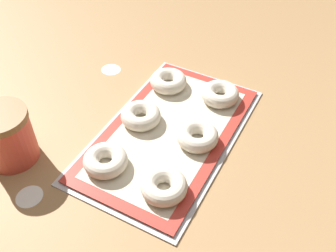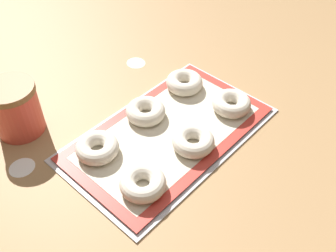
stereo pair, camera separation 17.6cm
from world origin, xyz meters
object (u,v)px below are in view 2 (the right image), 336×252
at_px(baking_tray, 168,133).
at_px(flour_canister, 15,109).
at_px(bagel_back_center, 146,111).
at_px(bagel_front_left, 143,183).
at_px(bagel_front_right, 231,104).
at_px(bagel_front_center, 193,141).
at_px(bagel_back_right, 184,82).
at_px(bagel_back_left, 97,148).

bearing_deg(baking_tray, flour_canister, 129.40).
relative_size(baking_tray, bagel_back_center, 5.17).
distance_m(bagel_front_left, bagel_front_right, 0.35).
distance_m(bagel_front_center, bagel_front_right, 0.17).
distance_m(baking_tray, bagel_front_left, 0.19).
relative_size(bagel_front_center, bagel_back_right, 1.00).
bearing_deg(bagel_front_right, bagel_back_center, 140.22).
height_order(bagel_back_center, flour_canister, flour_canister).
height_order(bagel_front_left, bagel_front_center, same).
xyz_separation_m(bagel_front_left, bagel_front_right, (0.34, 0.01, 0.00)).
bearing_deg(bagel_front_left, bagel_front_center, -0.03).
bearing_deg(bagel_back_left, bagel_front_center, -41.99).
relative_size(bagel_front_right, bagel_back_center, 1.00).
xyz_separation_m(bagel_front_center, flour_canister, (-0.24, 0.37, 0.04)).
distance_m(bagel_front_right, bagel_back_left, 0.37).
bearing_deg(bagel_front_right, baking_tray, 159.34).
bearing_deg(bagel_back_center, bagel_back_right, 1.73).
xyz_separation_m(bagel_front_right, bagel_back_left, (-0.34, 0.14, 0.00)).
distance_m(bagel_front_right, flour_canister, 0.55).
distance_m(bagel_front_left, bagel_front_center, 0.17).
relative_size(baking_tray, bagel_front_left, 5.17).
height_order(bagel_front_right, bagel_back_center, same).
xyz_separation_m(bagel_back_left, flour_canister, (-0.07, 0.22, 0.04)).
relative_size(baking_tray, bagel_front_right, 5.17).
distance_m(bagel_front_center, flour_canister, 0.45).
height_order(bagel_front_left, flour_canister, flour_canister).
distance_m(bagel_front_right, bagel_back_center, 0.23).
bearing_deg(bagel_back_right, bagel_back_left, -178.05).
relative_size(bagel_front_right, bagel_back_right, 1.00).
xyz_separation_m(bagel_front_left, bagel_back_right, (0.33, 0.16, 0.00)).
bearing_deg(baking_tray, bagel_front_center, -87.87).
bearing_deg(bagel_back_left, flour_canister, 108.35).
bearing_deg(bagel_back_center, flour_canister, 138.61).
bearing_deg(flour_canister, bagel_front_right, -40.72).
distance_m(bagel_back_left, flour_canister, 0.23).
xyz_separation_m(bagel_front_right, bagel_back_right, (-0.02, 0.15, 0.00)).
bearing_deg(bagel_front_right, bagel_back_left, 157.84).
relative_size(bagel_front_left, bagel_front_right, 1.00).
distance_m(bagel_front_center, bagel_back_right, 0.23).
bearing_deg(flour_canister, bagel_front_left, -79.05).
bearing_deg(flour_canister, bagel_back_left, -71.65).
height_order(baking_tray, bagel_front_center, bagel_front_center).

